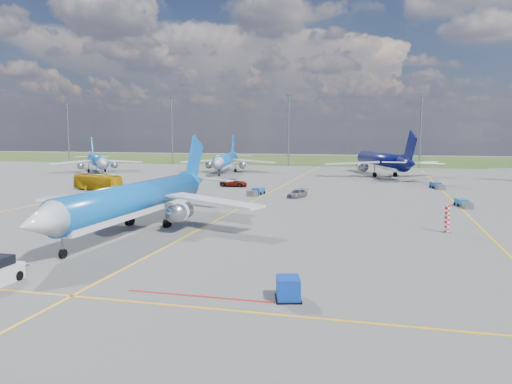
% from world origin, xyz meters
% --- Properties ---
extents(ground, '(400.00, 400.00, 0.00)m').
position_xyz_m(ground, '(0.00, 0.00, 0.00)').
color(ground, '#50504E').
rests_on(ground, ground).
extents(grass_strip, '(400.00, 80.00, 0.01)m').
position_xyz_m(grass_strip, '(0.00, 150.00, 0.00)').
color(grass_strip, '#2D4719').
rests_on(grass_strip, ground).
extents(taxiway_lines, '(60.25, 160.00, 0.02)m').
position_xyz_m(taxiway_lines, '(0.17, 27.70, 0.01)').
color(taxiway_lines, '#F1AC14').
rests_on(taxiway_lines, ground).
extents(floodlight_masts, '(202.20, 0.50, 22.70)m').
position_xyz_m(floodlight_masts, '(10.00, 110.00, 12.56)').
color(floodlight_masts, slate).
rests_on(floodlight_masts, ground).
extents(warning_post, '(0.50, 0.50, 3.00)m').
position_xyz_m(warning_post, '(26.00, 8.00, 1.50)').
color(warning_post, red).
rests_on(warning_post, ground).
extents(bg_jet_nw, '(41.76, 43.30, 9.02)m').
position_xyz_m(bg_jet_nw, '(-53.83, 70.09, 0.00)').
color(bg_jet_nw, '#0D5FB9').
rests_on(bg_jet_nw, ground).
extents(bg_jet_nnw, '(33.26, 40.29, 9.47)m').
position_xyz_m(bg_jet_nnw, '(-21.06, 78.91, 0.00)').
color(bg_jet_nnw, '#0D5FB9').
rests_on(bg_jet_nnw, ground).
extents(bg_jet_n, '(42.96, 49.02, 10.76)m').
position_xyz_m(bg_jet_n, '(19.01, 79.02, 0.00)').
color(bg_jet_n, '#080D46').
rests_on(bg_jet_n, ground).
extents(main_airliner, '(29.63, 38.42, 9.90)m').
position_xyz_m(main_airliner, '(-6.28, 0.97, 0.00)').
color(main_airliner, '#0D5FB9').
rests_on(main_airliner, ground).
extents(uld_container, '(1.85, 2.11, 1.43)m').
position_xyz_m(uld_container, '(13.65, -17.16, 0.72)').
color(uld_container, '#0B35A5').
rests_on(uld_container, ground).
extents(apron_bus, '(10.97, 5.93, 2.99)m').
position_xyz_m(apron_bus, '(-31.27, 33.64, 1.50)').
color(apron_bus, '#C8980B').
rests_on(apron_bus, ground).
extents(service_car_a, '(3.51, 4.34, 1.39)m').
position_xyz_m(service_car_a, '(-24.95, 29.95, 0.70)').
color(service_car_a, '#999999').
rests_on(service_car_a, ground).
extents(service_car_b, '(5.43, 2.59, 1.49)m').
position_xyz_m(service_car_b, '(-8.96, 45.95, 0.75)').
color(service_car_b, '#999999').
rests_on(service_car_b, ground).
extents(service_car_c, '(3.31, 4.86, 1.31)m').
position_xyz_m(service_car_c, '(5.87, 32.73, 0.65)').
color(service_car_c, '#999999').
rests_on(service_car_c, ground).
extents(baggage_tug_w, '(2.02, 4.68, 1.02)m').
position_xyz_m(baggage_tug_w, '(30.54, 28.19, 0.48)').
color(baggage_tug_w, '#185B95').
rests_on(baggage_tug_w, ground).
extents(baggage_tug_c, '(2.10, 5.09, 1.11)m').
position_xyz_m(baggage_tug_c, '(-1.46, 34.40, 0.52)').
color(baggage_tug_c, '#1A4E9C').
rests_on(baggage_tug_c, ground).
extents(baggage_tug_e, '(2.46, 5.13, 1.11)m').
position_xyz_m(baggage_tug_e, '(29.36, 51.97, 0.52)').
color(baggage_tug_e, navy).
rests_on(baggage_tug_e, ground).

